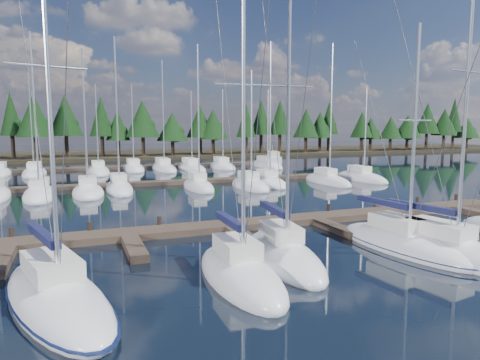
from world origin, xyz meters
name	(u,v)px	position (x,y,z in m)	size (l,w,h in m)	color
ground	(182,199)	(0.00, 30.00, 0.00)	(260.00, 260.00, 0.00)	black
far_shore	(117,155)	(0.00, 90.00, 0.30)	(220.00, 30.00, 0.60)	black
main_dock	(230,228)	(0.00, 17.36, 0.20)	(44.00, 6.13, 0.90)	#48392D
back_docks	(147,174)	(0.00, 49.58, 0.20)	(50.00, 21.80, 0.40)	#48392D
front_sailboat_1	(56,297)	(-9.44, 9.44, 0.29)	(5.45, 9.86, 14.99)	white
front_sailboat_2	(240,273)	(-2.48, 9.35, 0.30)	(2.74, 7.54, 14.35)	white
front_sailboat_3	(283,255)	(0.35, 11.01, 0.31)	(3.38, 8.09, 14.68)	white
front_sailboat_4	(402,244)	(6.95, 10.54, 0.28)	(3.58, 9.07, 12.02)	white
front_sailboat_5	(446,251)	(8.02, 8.67, 0.30)	(4.32, 9.87, 15.95)	white
back_sailboat_rows	(156,176)	(0.53, 45.81, 0.27)	(48.47, 32.17, 16.57)	white
motor_yacht_right	(273,165)	(19.98, 53.25, 0.47)	(5.29, 8.86, 4.20)	white
tree_line	(109,121)	(-2.17, 80.16, 7.33)	(184.93, 11.63, 13.21)	black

